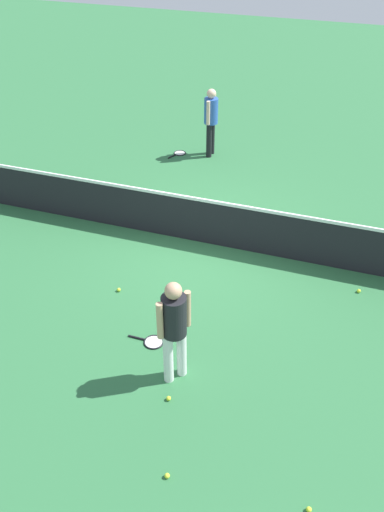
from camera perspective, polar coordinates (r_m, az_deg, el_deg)
ground_plane at (r=10.58m, az=1.29°, el=1.46°), size 40.00×40.00×0.00m
court_net at (r=10.31m, az=1.33°, el=3.76°), size 10.09×0.09×1.07m
player_near_side at (r=7.26m, az=-1.89°, el=-7.22°), size 0.48×0.48×1.70m
player_far_side at (r=13.67m, az=2.01°, el=14.46°), size 0.35×0.52×1.70m
tennis_racket_near_player at (r=8.46m, az=-4.23°, el=-9.00°), size 0.58×0.32×0.03m
tennis_racket_far_player at (r=14.11m, az=-1.37°, el=10.78°), size 0.41×0.60×0.03m
tennis_ball_near_player at (r=7.67m, az=-2.49°, el=-14.78°), size 0.07×0.07×0.07m
tennis_ball_by_net at (r=9.43m, az=-7.73°, el=-3.55°), size 0.07×0.07×0.07m
tennis_ball_midcourt at (r=6.90m, az=12.23°, el=-24.68°), size 0.07×0.07×0.07m
tennis_ball_baseline at (r=6.99m, az=-2.64°, el=-22.16°), size 0.07×0.07×0.07m
tennis_ball_stray_left at (r=9.75m, az=17.19°, el=-3.54°), size 0.07×0.07×0.07m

